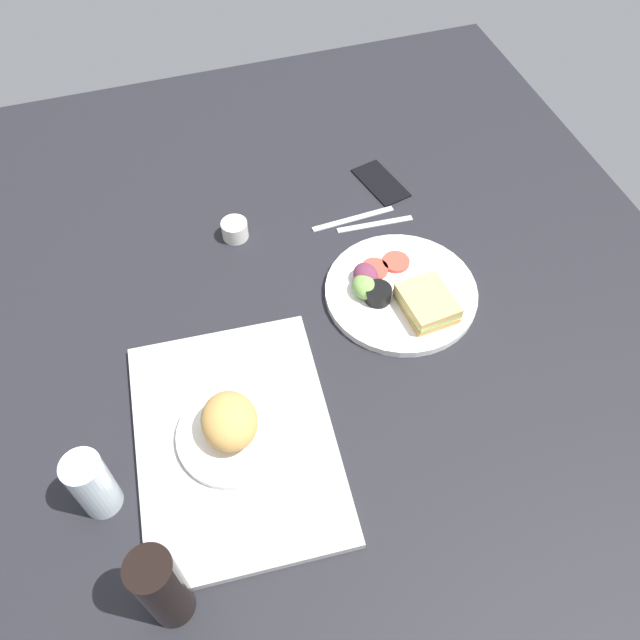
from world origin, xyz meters
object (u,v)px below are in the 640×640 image
plate_with_salad (401,292)px  espresso_cup (235,230)px  soda_bottle (162,588)px  cell_phone (381,182)px  fork (375,224)px  drinking_glass (92,484)px  knife (353,218)px  serving_tray (235,440)px  bread_plate_near (231,427)px

plate_with_salad → espresso_cup: plate_with_salad is taller
soda_bottle → cell_phone: bearing=-38.7°
soda_bottle → espresso_cup: size_ratio=3.38×
espresso_cup → fork: 30.44cm
plate_with_salad → drinking_glass: size_ratio=2.23×
plate_with_salad → drinking_glass: 66.12cm
soda_bottle → fork: bearing=-40.7°
plate_with_salad → cell_phone: 33.81cm
plate_with_salad → fork: 20.83cm
plate_with_salad → soda_bottle: size_ratio=1.60×
knife → cell_phone: 13.47cm
serving_tray → espresso_cup: bearing=-13.1°
drinking_glass → plate_with_salad: bearing=-68.0°
drinking_glass → fork: (45.34, -63.53, -6.56)cm
plate_with_salad → espresso_cup: size_ratio=5.42×
bread_plate_near → plate_with_salad: bread_plate_near is taller
cell_phone → knife: bearing=119.0°
soda_bottle → drinking_glass: bearing=22.9°
soda_bottle → cell_phone: soda_bottle is taller
plate_with_salad → cell_phone: bearing=-14.3°
bread_plate_near → cell_phone: bearing=-41.4°
soda_bottle → espresso_cup: soda_bottle is taller
drinking_glass → soda_bottle: size_ratio=0.72×
plate_with_salad → knife: 23.74cm
knife → serving_tray: bearing=47.2°
bread_plate_near → fork: size_ratio=1.14×
fork → drinking_glass: bearing=39.4°
serving_tray → drinking_glass: (-3.79, 22.65, 6.01)cm
serving_tray → plate_with_salad: plate_with_salad is taller
plate_with_salad → knife: bearing=3.9°
bread_plate_near → plate_with_salad: (20.47, -38.62, -3.20)cm
serving_tray → cell_phone: 71.20cm
plate_with_salad → knife: (23.65, 1.59, -1.39)cm
plate_with_salad → espresso_cup: 38.10cm
knife → cell_phone: (9.09, -9.94, 0.15)cm
fork → knife: bearing=-33.0°
fork → cell_phone: 13.48cm
soda_bottle → espresso_cup: bearing=-20.1°
serving_tray → bread_plate_near: size_ratio=2.32×
espresso_cup → knife: bearing=-96.2°
espresso_cup → knife: espresso_cup is taller
bread_plate_near → soda_bottle: 27.82cm
serving_tray → fork: (41.55, -40.87, -0.55)cm
knife → plate_with_salad: bearing=90.7°
drinking_glass → bread_plate_near: bearing=-79.4°
espresso_cup → bread_plate_near: bearing=166.6°
soda_bottle → cell_phone: 98.55cm
serving_tray → soda_bottle: (-22.89, 14.60, 8.67)cm
bread_plate_near → fork: bearing=-44.9°
espresso_cup → fork: (-5.79, -29.84, -1.75)cm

